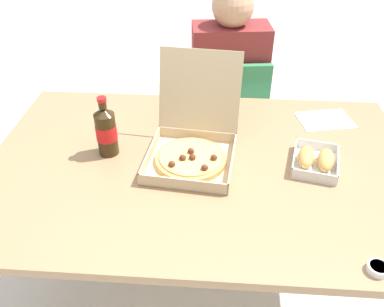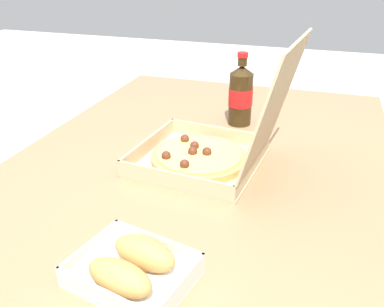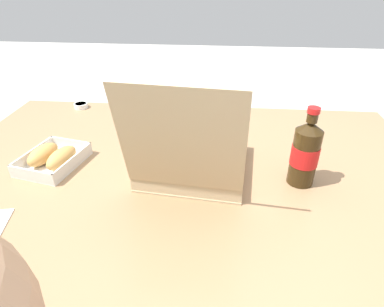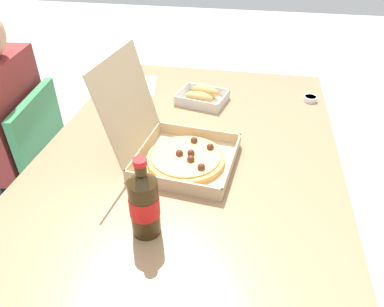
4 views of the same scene
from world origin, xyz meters
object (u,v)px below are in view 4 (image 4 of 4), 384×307
Objects in this scene: chair at (23,173)px; dipping_sauce_cup at (310,98)px; pizza_box_open at (176,149)px; bread_side_box at (202,96)px; paper_menu at (138,86)px; cola_bottle at (144,203)px.

dipping_sauce_cup is at bearing -71.60° from chair.
pizza_box_open is at bearing -100.73° from chair.
bread_side_box is (0.43, -0.01, -0.02)m from pizza_box_open.
paper_menu is at bearing -46.16° from chair.
bread_side_box is at bearing -119.00° from paper_menu.
bread_side_box reaches higher than dipping_sauce_cup.
dipping_sauce_cup reaches higher than paper_menu.
dipping_sauce_cup is at bearing -41.58° from pizza_box_open.
chair is at bearing 57.59° from cola_bottle.
cola_bottle is (-0.73, 0.02, 0.07)m from bread_side_box.
cola_bottle reaches higher than dipping_sauce_cup.
chair is at bearing 112.59° from bread_side_box.
bread_side_box is 0.97× the size of cola_bottle.
pizza_box_open is 1.83× the size of bread_side_box.
pizza_box_open is 7.12× the size of dipping_sauce_cup.
chair is at bearing 79.27° from pizza_box_open.
chair is 0.77m from pizza_box_open.
paper_menu is 3.75× the size of dipping_sauce_cup.
paper_menu is (0.82, 0.28, -0.09)m from cola_bottle.
chair is 14.82× the size of dipping_sauce_cup.
cola_bottle is at bearing 178.07° from bread_side_box.
pizza_box_open reaches higher than chair.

